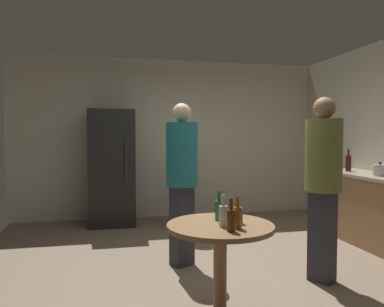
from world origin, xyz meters
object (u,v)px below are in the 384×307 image
object	(u,v)px
beer_bottle_brown	(231,219)
foreground_table	(220,238)
wine_bottle_on_counter	(348,163)
plastic_cup_blue	(237,216)
person_in_olive_shirt	(323,174)
beer_bottle_amber	(237,217)
refrigerator	(112,167)
beer_bottle_green	(219,210)
person_in_gray_shirt	(184,159)
beer_bottle_clear	(223,215)
kettle	(380,170)
person_in_teal_shirt	(182,171)

from	to	relation	value
beer_bottle_brown	foreground_table	bearing A→B (deg)	92.91
wine_bottle_on_counter	plastic_cup_blue	bearing A→B (deg)	-140.23
person_in_olive_shirt	beer_bottle_amber	bearing A→B (deg)	-0.15
foreground_table	plastic_cup_blue	world-z (taller)	plastic_cup_blue
refrigerator	beer_bottle_green	xyz separation A→B (m)	(0.81, -3.15, -0.08)
wine_bottle_on_counter	person_in_gray_shirt	distance (m)	2.33
plastic_cup_blue	person_in_gray_shirt	world-z (taller)	person_in_gray_shirt
beer_bottle_amber	beer_bottle_green	xyz separation A→B (m)	(-0.06, 0.27, 0.00)
beer_bottle_clear	foreground_table	bearing A→B (deg)	89.16
wine_bottle_on_counter	person_in_gray_shirt	xyz separation A→B (m)	(-2.20, 0.75, 0.03)
wine_bottle_on_counter	beer_bottle_amber	xyz separation A→B (m)	(-2.37, -2.07, -0.20)
kettle	beer_bottle_brown	bearing A→B (deg)	-148.10
beer_bottle_green	plastic_cup_blue	xyz separation A→B (m)	(0.11, -0.13, -0.03)
beer_bottle_green	beer_bottle_brown	bearing A→B (deg)	-92.55
beer_bottle_brown	beer_bottle_green	xyz separation A→B (m)	(0.02, 0.34, 0.00)
plastic_cup_blue	person_in_olive_shirt	xyz separation A→B (m)	(1.04, 0.52, 0.24)
person_in_teal_shirt	person_in_gray_shirt	bearing A→B (deg)	140.81
beer_bottle_amber	beer_bottle_clear	world-z (taller)	same
refrigerator	person_in_gray_shirt	bearing A→B (deg)	-29.92
beer_bottle_amber	person_in_gray_shirt	xyz separation A→B (m)	(0.17, 2.82, 0.23)
foreground_table	plastic_cup_blue	xyz separation A→B (m)	(0.13, -0.01, 0.16)
wine_bottle_on_counter	beer_bottle_amber	world-z (taller)	wine_bottle_on_counter
refrigerator	foreground_table	xyz separation A→B (m)	(0.79, -3.27, -0.27)
refrigerator	person_in_olive_shirt	xyz separation A→B (m)	(1.96, -2.76, 0.13)
beer_bottle_green	foreground_table	bearing A→B (deg)	-102.29
wine_bottle_on_counter	beer_bottle_green	world-z (taller)	wine_bottle_on_counter
beer_bottle_amber	kettle	bearing A→B (deg)	31.42
wine_bottle_on_counter	person_in_olive_shirt	world-z (taller)	person_in_olive_shirt
refrigerator	kettle	bearing A→B (deg)	-31.27
beer_bottle_amber	beer_bottle_clear	distance (m)	0.11
refrigerator	beer_bottle_amber	world-z (taller)	refrigerator
beer_bottle_amber	beer_bottle_brown	size ratio (longest dim) A/B	1.00
refrigerator	beer_bottle_brown	world-z (taller)	refrigerator
wine_bottle_on_counter	person_in_olive_shirt	size ratio (longest dim) A/B	0.18
wine_bottle_on_counter	person_in_teal_shirt	bearing A→B (deg)	-164.77
person_in_teal_shirt	beer_bottle_green	bearing A→B (deg)	-23.09
person_in_olive_shirt	person_in_teal_shirt	distance (m)	1.42
beer_bottle_green	person_in_olive_shirt	bearing A→B (deg)	18.94
beer_bottle_amber	person_in_teal_shirt	bearing A→B (deg)	95.62
beer_bottle_green	beer_bottle_amber	bearing A→B (deg)	-78.12
person_in_gray_shirt	foreground_table	bearing A→B (deg)	-1.82
refrigerator	wine_bottle_on_counter	bearing A→B (deg)	-22.60
foreground_table	person_in_gray_shirt	world-z (taller)	person_in_gray_shirt
beer_bottle_brown	beer_bottle_green	size ratio (longest dim) A/B	1.00
kettle	person_in_olive_shirt	world-z (taller)	person_in_olive_shirt
beer_bottle_clear	person_in_teal_shirt	xyz separation A→B (m)	(-0.05, 1.31, 0.20)
refrigerator	beer_bottle_clear	world-z (taller)	refrigerator
foreground_table	beer_bottle_amber	xyz separation A→B (m)	(0.08, -0.15, 0.19)
plastic_cup_blue	person_in_olive_shirt	bearing A→B (deg)	26.75
beer_bottle_green	beer_bottle_clear	size ratio (longest dim) A/B	1.00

